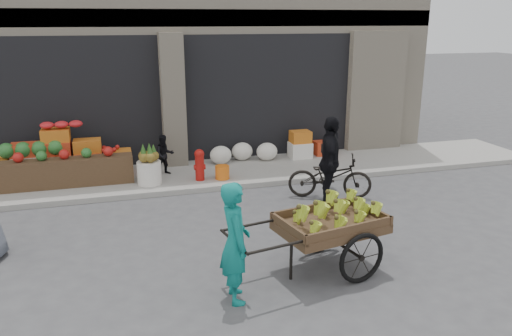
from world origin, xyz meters
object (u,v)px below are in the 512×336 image
object	(u,v)px
seated_person	(164,155)
cyclist	(330,162)
banana_cart	(328,222)
bicycle	(330,177)
pineapple_bin	(149,173)
orange_bucket	(222,172)
fire_hydrant	(200,163)
vendor_woman	(235,242)

from	to	relation	value
seated_person	cyclist	bearing A→B (deg)	-51.28
banana_cart	bicycle	bearing A→B (deg)	53.84
pineapple_bin	bicycle	xyz separation A→B (m)	(3.55, -1.59, 0.08)
pineapple_bin	orange_bucket	size ratio (longest dim) A/B	1.62
cyclist	orange_bucket	bearing A→B (deg)	64.15
pineapple_bin	banana_cart	xyz separation A→B (m)	(2.21, -4.47, 0.40)
pineapple_bin	banana_cart	world-z (taller)	banana_cart
cyclist	seated_person	bearing A→B (deg)	70.07
orange_bucket	banana_cart	size ratio (longest dim) A/B	0.12
orange_bucket	pineapple_bin	bearing A→B (deg)	176.42
pineapple_bin	fire_hydrant	world-z (taller)	fire_hydrant
banana_cart	fire_hydrant	bearing A→B (deg)	92.89
pineapple_bin	vendor_woman	distance (m)	4.95
orange_bucket	vendor_woman	world-z (taller)	vendor_woman
orange_bucket	fire_hydrant	bearing A→B (deg)	174.29
vendor_woman	cyclist	xyz separation A→B (m)	(2.62, 2.89, 0.08)
pineapple_bin	seated_person	xyz separation A→B (m)	(0.40, 0.60, 0.21)
seated_person	banana_cart	world-z (taller)	banana_cart
pineapple_bin	cyclist	bearing A→B (deg)	-30.71
seated_person	banana_cart	xyz separation A→B (m)	(1.81, -5.07, 0.19)
fire_hydrant	bicycle	size ratio (longest dim) A/B	0.41
pineapple_bin	fire_hydrant	bearing A→B (deg)	-2.60
orange_bucket	seated_person	bearing A→B (deg)	149.74
orange_bucket	cyclist	size ratio (longest dim) A/B	0.18
orange_bucket	bicycle	world-z (taller)	bicycle
seated_person	bicycle	size ratio (longest dim) A/B	0.54
bicycle	cyclist	xyz separation A→B (m)	(-0.20, -0.40, 0.45)
pineapple_bin	fire_hydrant	size ratio (longest dim) A/B	0.73
fire_hydrant	bicycle	world-z (taller)	bicycle
pineapple_bin	cyclist	size ratio (longest dim) A/B	0.29
banana_cart	vendor_woman	distance (m)	1.53
fire_hydrant	banana_cart	world-z (taller)	banana_cart
seated_person	cyclist	world-z (taller)	cyclist
banana_cart	seated_person	bearing A→B (deg)	98.45
seated_person	cyclist	xyz separation A→B (m)	(2.95, -2.59, 0.31)
banana_cart	bicycle	distance (m)	3.20
banana_cart	vendor_woman	xyz separation A→B (m)	(-1.47, -0.40, 0.04)
vendor_woman	seated_person	bearing A→B (deg)	4.75
cyclist	banana_cart	bearing A→B (deg)	176.59
seated_person	banana_cart	distance (m)	5.39
fire_hydrant	pineapple_bin	bearing A→B (deg)	177.40
vendor_woman	orange_bucket	bearing A→B (deg)	-9.02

